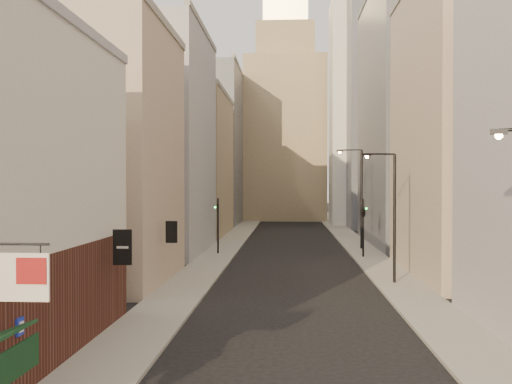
% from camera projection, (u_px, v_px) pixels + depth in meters
% --- Properties ---
extents(sidewalk_left, '(3.00, 140.00, 0.15)m').
position_uv_depth(sidewalk_left, '(235.00, 238.00, 64.84)').
color(sidewalk_left, gray).
rests_on(sidewalk_left, ground).
extents(sidewalk_right, '(3.00, 140.00, 0.15)m').
position_uv_depth(sidewalk_right, '(350.00, 239.00, 64.09)').
color(sidewalk_right, gray).
rests_on(sidewalk_right, ground).
extents(left_bldg_beige, '(8.00, 12.00, 16.00)m').
position_uv_depth(left_bldg_beige, '(105.00, 157.00, 36.10)').
color(left_bldg_beige, gray).
rests_on(left_bldg_beige, ground).
extents(left_bldg_grey, '(8.00, 16.00, 20.00)m').
position_uv_depth(left_bldg_grey, '(161.00, 143.00, 52.04)').
color(left_bldg_grey, gray).
rests_on(left_bldg_grey, ground).
extents(left_bldg_tan, '(8.00, 18.00, 17.00)m').
position_uv_depth(left_bldg_tan, '(194.00, 166.00, 70.03)').
color(left_bldg_tan, '#907C5D').
rests_on(left_bldg_tan, ground).
extents(left_bldg_wingrid, '(8.00, 20.00, 24.00)m').
position_uv_depth(left_bldg_wingrid, '(215.00, 148.00, 89.95)').
color(left_bldg_wingrid, gray).
rests_on(left_bldg_wingrid, ground).
extents(right_bldg_beige, '(8.00, 16.00, 20.00)m').
position_uv_depth(right_bldg_beige, '(470.00, 129.00, 38.67)').
color(right_bldg_beige, gray).
rests_on(right_bldg_beige, ground).
extents(right_bldg_wingrid, '(8.00, 20.00, 26.00)m').
position_uv_depth(right_bldg_wingrid, '(409.00, 119.00, 58.59)').
color(right_bldg_wingrid, gray).
rests_on(right_bldg_wingrid, ground).
extents(highrise, '(21.00, 23.00, 51.20)m').
position_uv_depth(highrise, '(411.00, 56.00, 86.01)').
color(highrise, gray).
rests_on(highrise, ground).
extents(clock_tower, '(14.00, 14.00, 44.90)m').
position_uv_depth(clock_tower, '(285.00, 120.00, 101.21)').
color(clock_tower, '#907C5D').
rests_on(clock_tower, ground).
extents(white_tower, '(8.00, 8.00, 41.50)m').
position_uv_depth(white_tower, '(357.00, 103.00, 86.58)').
color(white_tower, silver).
rests_on(white_tower, ground).
extents(streetlamp_mid, '(2.11, 0.62, 8.16)m').
position_uv_depth(streetlamp_mid, '(391.00, 210.00, 35.25)').
color(streetlamp_mid, black).
rests_on(streetlamp_mid, ground).
extents(streetlamp_far, '(2.42, 0.98, 9.57)m').
position_uv_depth(streetlamp_far, '(359.00, 192.00, 53.96)').
color(streetlamp_far, black).
rests_on(streetlamp_far, ground).
extents(traffic_light_left, '(0.57, 0.47, 5.00)m').
position_uv_depth(traffic_light_left, '(218.00, 215.00, 50.23)').
color(traffic_light_left, black).
rests_on(traffic_light_left, ground).
extents(traffic_light_right, '(0.65, 0.64, 5.00)m').
position_uv_depth(traffic_light_right, '(363.00, 212.00, 47.79)').
color(traffic_light_right, black).
rests_on(traffic_light_right, ground).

